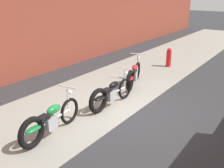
{
  "coord_description": "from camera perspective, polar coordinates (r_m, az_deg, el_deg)",
  "views": [
    {
      "loc": [
        -5.72,
        -3.26,
        3.25
      ],
      "look_at": [
        -0.1,
        0.72,
        0.75
      ],
      "focal_mm": 41.54,
      "sensor_mm": 36.0,
      "label": 1
    }
  ],
  "objects": [
    {
      "name": "ground_plane",
      "position": [
        7.35,
        5.04,
        -6.4
      ],
      "size": [
        80.0,
        80.0,
        0.0
      ],
      "primitive_type": "plane",
      "color": "#2D2D30"
    },
    {
      "name": "fire_hydrant",
      "position": [
        11.92,
        12.38,
        5.76
      ],
      "size": [
        0.22,
        0.22,
        0.84
      ],
      "color": "red",
      "rests_on": "ground"
    },
    {
      "name": "sidewalk_slab",
      "position": [
        8.27,
        -5.47,
        -3.27
      ],
      "size": [
        36.0,
        3.5,
        0.01
      ],
      "primitive_type": "cube",
      "color": "gray",
      "rests_on": "ground"
    },
    {
      "name": "motorcycle_green",
      "position": [
        6.2,
        -14.04,
        -8.1
      ],
      "size": [
        2.01,
        0.58,
        1.03
      ],
      "rotation": [
        0.0,
        0.0,
        0.1
      ],
      "color": "black",
      "rests_on": "ground"
    },
    {
      "name": "motorcycle_black",
      "position": [
        7.54,
        -0.63,
        -2.29
      ],
      "size": [
        2.01,
        0.58,
        1.03
      ],
      "rotation": [
        0.0,
        0.0,
        -0.04
      ],
      "color": "black",
      "rests_on": "ground"
    },
    {
      "name": "brick_building_wall",
      "position": [
        10.25,
        -21.28,
        14.33
      ],
      "size": [
        36.0,
        0.5,
        4.96
      ],
      "primitive_type": "cube",
      "color": "brown",
      "rests_on": "ground"
    },
    {
      "name": "motorcycle_red",
      "position": [
        9.25,
        4.68,
        1.91
      ],
      "size": [
        1.93,
        0.86,
        1.03
      ],
      "rotation": [
        0.0,
        0.0,
        0.33
      ],
      "color": "black",
      "rests_on": "ground"
    }
  ]
}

